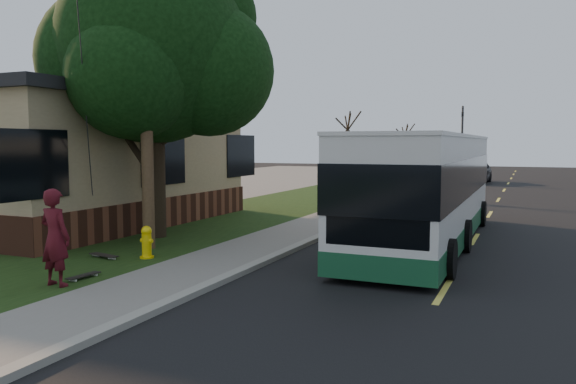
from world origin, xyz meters
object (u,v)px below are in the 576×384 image
(leafy_tree, at_px, (157,53))
(skateboarder, at_px, (55,237))
(dumpster, at_px, (56,204))
(skateboard_spare, at_px, (104,255))
(bare_tree_far, at_px, (404,153))
(distant_car, at_px, (474,171))
(utility_pole, at_px, (145,63))
(fire_hydrant, at_px, (147,242))
(skateboard_main, at_px, (83,276))
(bare_tree_near, at_px, (347,154))
(traffic_signal, at_px, (462,137))
(transit_bus, at_px, (427,186))

(leafy_tree, bearing_deg, skateboarder, -73.11)
(dumpster, bearing_deg, skateboard_spare, -36.55)
(bare_tree_far, height_order, distant_car, bare_tree_far)
(utility_pole, bearing_deg, fire_hydrant, -54.62)
(leafy_tree, bearing_deg, skateboard_main, -70.57)
(skateboarder, distance_m, dumpster, 9.71)
(fire_hydrant, distance_m, skateboard_main, 2.11)
(bare_tree_near, xyz_separation_m, distant_car, (5.34, 11.73, -1.31))
(leafy_tree, relative_size, dumpster, 4.86)
(bare_tree_far, relative_size, distant_car, 0.82)
(traffic_signal, bearing_deg, bare_tree_far, -131.19)
(bare_tree_far, height_order, skateboard_main, bare_tree_far)
(utility_pole, bearing_deg, traffic_signal, 83.42)
(bare_tree_far, xyz_separation_m, distant_car, (4.84, -0.27, -1.17))
(bare_tree_near, relative_size, skateboarder, 2.40)
(utility_pole, xyz_separation_m, skateboard_main, (0.81, -3.08, -4.51))
(transit_bus, relative_size, skateboard_main, 14.30)
(skateboarder, distance_m, distant_car, 32.73)
(transit_bus, bearing_deg, skateboard_spare, -140.51)
(skateboard_spare, distance_m, dumpster, 7.48)
(fire_hydrant, relative_size, dumpster, 0.46)
(distant_car, bearing_deg, skateboard_main, -95.91)
(traffic_signal, height_order, skateboarder, traffic_signal)
(bare_tree_near, height_order, traffic_signal, traffic_signal)
(skateboard_spare, bearing_deg, skateboard_main, -59.35)
(transit_bus, bearing_deg, dumpster, -176.34)
(fire_hydrant, relative_size, utility_pole, 0.08)
(skateboard_spare, bearing_deg, dumpster, 143.45)
(traffic_signal, height_order, distant_car, traffic_signal)
(fire_hydrant, distance_m, bare_tree_near, 18.10)
(leafy_tree, relative_size, skateboard_main, 10.44)
(bare_tree_near, relative_size, skateboard_spare, 5.03)
(bare_tree_far, relative_size, traffic_signal, 0.73)
(transit_bus, relative_size, skateboard_spare, 12.48)
(bare_tree_far, distance_m, dumpster, 26.79)
(leafy_tree, height_order, bare_tree_near, leafy_tree)
(skateboard_spare, bearing_deg, skateboarder, -67.49)
(utility_pole, height_order, transit_bus, utility_pole)
(utility_pole, bearing_deg, leafy_tree, 117.60)
(skateboard_main, distance_m, distant_car, 32.12)
(fire_hydrant, height_order, skateboarder, skateboarder)
(bare_tree_near, xyz_separation_m, dumpster, (-6.00, -13.95, -1.54))
(bare_tree_far, relative_size, skateboarder, 2.25)
(skateboarder, relative_size, distant_car, 0.37)
(bare_tree_near, distance_m, skateboard_spare, 18.50)
(bare_tree_far, bearing_deg, dumpster, -104.06)
(leafy_tree, height_order, skateboard_spare, leafy_tree)
(skateboard_spare, bearing_deg, bare_tree_near, 89.99)
(skateboard_main, bearing_deg, skateboard_spare, 120.65)
(fire_hydrant, xyz_separation_m, bare_tree_far, (-0.40, 30.00, 1.57))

